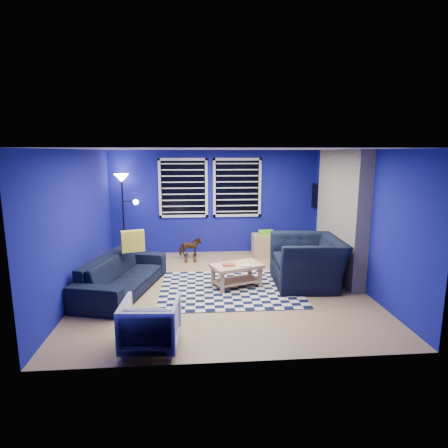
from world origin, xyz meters
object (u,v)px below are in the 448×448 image
Objects in this scene: tv at (320,197)px; cabinet at (266,245)px; rocking_horse at (190,247)px; sofa at (123,274)px; coffee_table at (237,271)px; armchair_bent at (151,324)px; armchair_big at (307,261)px; floor_lamp at (123,189)px.

tv reaches higher than cabinet.
cabinet is (1.79, 0.07, -0.01)m from rocking_horse.
coffee_table is (2.04, 0.07, -0.01)m from sofa.
tv is 1.39× the size of armchair_bent.
armchair_bent is 4.01m from rocking_horse.
sofa is at bearing -145.83° from cabinet.
tv reaches higher than armchair_bent.
armchair_big is 4.48m from floor_lamp.
sofa is (-4.23, -2.08, -1.08)m from tv.
tv is 0.73× the size of armchair_big.
armchair_bent is 2.48m from coffee_table.
sofa is at bearing -153.83° from tv.
coffee_table is (0.86, -1.90, 0.03)m from rocking_horse.
coffee_table is at bearing -137.51° from tv.
rocking_horse is 0.78× the size of cabinet.
armchair_big is at bearing 1.78° from coffee_table.
sofa is 2.14m from armchair_bent.
armchair_big reaches higher than armchair_bent.
tv is 2.34m from armchair_big.
coffee_table is 3.53m from floor_lamp.
rocking_horse is 0.50× the size of coffee_table.
floor_lamp is (-1.06, 4.34, 1.28)m from armchair_bent.
floor_lamp is at bearing 136.66° from coffee_table.
sofa reaches higher than coffee_table.
coffee_table is (-1.33, -0.04, -0.13)m from armchair_big.
armchair_bent is at bearing -130.67° from tv.
rocking_horse is 2.08m from coffee_table.
coffee_table is at bearing -170.14° from rocking_horse.
tv is 5.50m from armchair_bent.
rocking_horse is (0.47, 3.99, -0.04)m from armchair_bent.
rocking_horse is at bearing -16.45° from sofa.
tv is 1.68m from cabinet.
floor_lamp is at bearing 176.92° from tv.
armchair_big is 1.91× the size of armchair_bent.
armchair_bent is (-3.52, -4.09, -1.07)m from tv.
armchair_big is at bearing -144.74° from rocking_horse.
tv is at bearing 1.53° from cabinet.
armchair_bent is 0.70× the size of coffee_table.
floor_lamp reaches higher than tv.
sofa is 3.40× the size of cabinet.
armchair_big is at bearing -78.60° from cabinet.
tv is 1.53× the size of cabinet.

